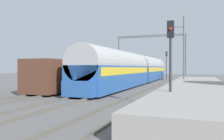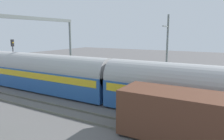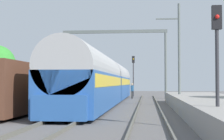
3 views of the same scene
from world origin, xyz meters
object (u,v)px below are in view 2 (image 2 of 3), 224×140
(railway_signal_far, at_px, (13,54))
(catenary_gantry, at_px, (34,38))
(passenger_train, at_px, (111,81))
(person_crossing, at_px, (53,77))

(railway_signal_far, height_order, catenary_gantry, catenary_gantry)
(passenger_train, height_order, person_crossing, passenger_train)
(passenger_train, distance_m, railway_signal_far, 16.11)
(passenger_train, xyz_separation_m, person_crossing, (2.05, 9.12, -0.94))
(railway_signal_far, bearing_deg, person_crossing, -88.91)
(person_crossing, height_order, railway_signal_far, railway_signal_far)
(person_crossing, height_order, catenary_gantry, catenary_gantry)
(railway_signal_far, bearing_deg, passenger_train, -96.86)
(person_crossing, bearing_deg, passenger_train, 1.90)
(person_crossing, relative_size, catenary_gantry, 0.14)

